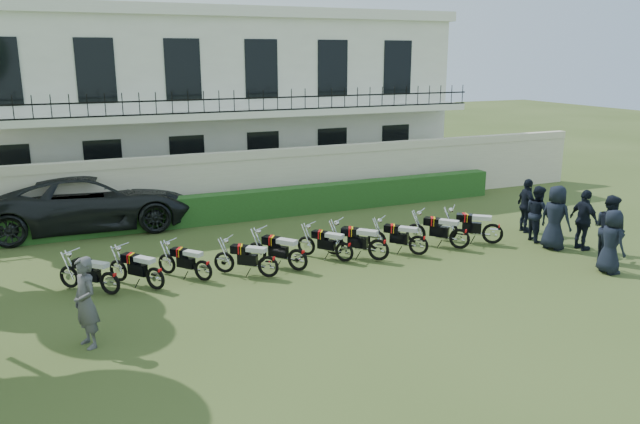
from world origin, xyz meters
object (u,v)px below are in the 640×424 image
at_px(motorcycle_5, 344,247).
at_px(motorcycle_9, 493,229).
at_px(suv, 90,201).
at_px(officer_0, 611,242).
at_px(motorcycle_3, 268,261).
at_px(motorcycle_6, 379,245).
at_px(motorcycle_4, 298,255).
at_px(officer_5, 527,206).
at_px(motorcycle_8, 460,234).
at_px(motorcycle_7, 419,240).
at_px(motorcycle_1, 155,273).
at_px(inspector, 86,303).
at_px(motorcycle_0, 110,278).
at_px(officer_3, 555,218).
at_px(motorcycle_2, 203,265).
at_px(officer_2, 584,220).
at_px(officer_4, 538,214).
at_px(officer_1, 610,229).

relative_size(motorcycle_5, motorcycle_9, 0.92).
bearing_deg(suv, officer_0, -127.13).
bearing_deg(officer_0, motorcycle_5, 67.06).
distance_m(motorcycle_3, motorcycle_6, 3.27).
distance_m(motorcycle_4, officer_5, 8.26).
distance_m(motorcycle_4, motorcycle_8, 5.11).
distance_m(motorcycle_7, officer_0, 5.06).
distance_m(motorcycle_5, officer_5, 6.78).
distance_m(motorcycle_1, inspector, 3.09).
height_order(motorcycle_4, suv, suv).
distance_m(motorcycle_0, officer_0, 12.83).
xyz_separation_m(officer_3, officer_5, (0.50, 1.78, -0.08)).
height_order(motorcycle_1, officer_3, officer_3).
xyz_separation_m(motorcycle_2, officer_2, (10.94, -1.85, 0.47)).
xyz_separation_m(motorcycle_9, officer_0, (1.20, -3.28, 0.36)).
relative_size(motorcycle_4, officer_5, 0.88).
xyz_separation_m(motorcycle_3, motorcycle_8, (5.99, 0.01, 0.04)).
xyz_separation_m(motorcycle_3, motorcycle_4, (0.88, 0.15, 0.02)).
bearing_deg(officer_4, inspector, 110.82).
bearing_deg(motorcycle_6, inspector, 152.97).
distance_m(motorcycle_5, motorcycle_8, 3.66).
relative_size(motorcycle_3, motorcycle_9, 0.92).
height_order(motorcycle_7, inspector, inspector).
distance_m(inspector, officer_3, 13.21).
relative_size(motorcycle_5, inspector, 0.79).
height_order(motorcycle_7, motorcycle_9, motorcycle_9).
bearing_deg(motorcycle_6, officer_1, -66.64).
bearing_deg(motorcycle_7, motorcycle_8, -42.50).
height_order(motorcycle_5, inspector, inspector).
xyz_separation_m(officer_0, officer_5, (0.69, 3.99, 0.02)).
height_order(motorcycle_1, officer_5, officer_5).
distance_m(motorcycle_3, officer_5, 9.15).
bearing_deg(motorcycle_6, motorcycle_0, 133.89).
bearing_deg(officer_5, motorcycle_4, 108.46).
relative_size(motorcycle_6, officer_1, 0.79).
height_order(motorcycle_0, motorcycle_8, motorcycle_8).
relative_size(motorcycle_0, motorcycle_1, 0.91).
bearing_deg(inspector, officer_1, 67.43).
distance_m(motorcycle_5, officer_2, 7.22).
distance_m(motorcycle_4, suv, 8.25).
bearing_deg(officer_2, inspector, 95.93).
bearing_deg(motorcycle_8, motorcycle_4, 137.38).
bearing_deg(suv, officer_1, -123.48).
bearing_deg(officer_2, officer_4, 27.80).
height_order(motorcycle_6, motorcycle_8, motorcycle_6).
height_order(motorcycle_5, officer_4, officer_4).
bearing_deg(motorcycle_8, officer_1, -79.76).
bearing_deg(officer_1, suv, 68.05).
distance_m(motorcycle_3, officer_0, 9.04).
relative_size(motorcycle_5, officer_1, 0.77).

